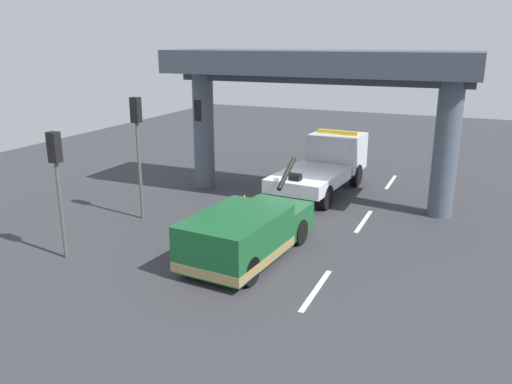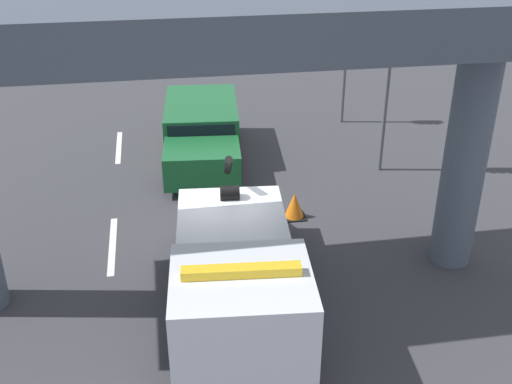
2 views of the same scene
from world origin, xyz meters
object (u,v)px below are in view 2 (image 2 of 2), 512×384
(tow_truck_white, at_px, (238,281))
(towed_van_green, at_px, (202,133))
(traffic_light_mid, at_px, (462,137))
(traffic_light_far, at_px, (390,62))
(traffic_light_near, at_px, (347,41))
(traffic_cone_orange, at_px, (294,206))

(tow_truck_white, xyz_separation_m, towed_van_green, (-8.43, 0.07, -0.42))
(towed_van_green, relative_size, traffic_light_mid, 1.35)
(towed_van_green, bearing_deg, tow_truck_white, -0.48)
(tow_truck_white, bearing_deg, traffic_light_far, 141.68)
(tow_truck_white, height_order, towed_van_green, tow_truck_white)
(traffic_light_near, bearing_deg, tow_truck_white, -26.17)
(traffic_cone_orange, bearing_deg, traffic_light_near, 153.68)
(tow_truck_white, xyz_separation_m, traffic_light_near, (-10.57, 5.20, 1.67))
(tow_truck_white, relative_size, towed_van_green, 1.37)
(traffic_light_mid, bearing_deg, tow_truck_white, -68.24)
(tow_truck_white, distance_m, traffic_cone_orange, 4.78)
(tow_truck_white, distance_m, traffic_light_far, 8.64)
(towed_van_green, xyz_separation_m, traffic_light_mid, (6.36, 5.12, 2.13))
(towed_van_green, height_order, traffic_light_near, traffic_light_near)
(tow_truck_white, relative_size, traffic_light_far, 1.62)
(traffic_light_far, bearing_deg, traffic_light_mid, 0.00)
(traffic_light_far, bearing_deg, towed_van_green, -109.89)
(traffic_light_far, relative_size, traffic_light_mid, 1.14)
(traffic_light_near, height_order, traffic_cone_orange, traffic_light_near)
(tow_truck_white, xyz_separation_m, traffic_light_mid, (-2.07, 5.20, 1.71))
(tow_truck_white, relative_size, traffic_cone_orange, 10.76)
(traffic_light_far, xyz_separation_m, traffic_light_mid, (4.50, 0.00, -0.39))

